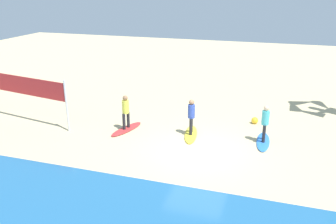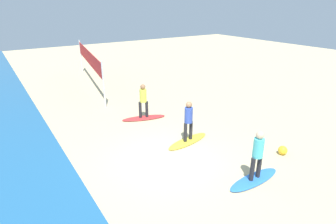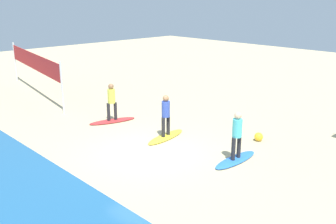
% 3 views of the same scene
% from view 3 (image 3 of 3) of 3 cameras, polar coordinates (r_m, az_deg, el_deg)
% --- Properties ---
extents(ground_plane, '(60.00, 60.00, 0.00)m').
position_cam_3_polar(ground_plane, '(13.89, -2.69, -5.94)').
color(ground_plane, '#CCB789').
extents(surfboard_blue, '(0.62, 2.11, 0.09)m').
position_cam_3_polar(surfboard_blue, '(13.35, 9.92, -6.94)').
color(surfboard_blue, blue).
rests_on(surfboard_blue, ground).
extents(surfer_blue, '(0.32, 0.46, 1.64)m').
position_cam_3_polar(surfer_blue, '(12.99, 10.14, -2.93)').
color(surfer_blue, '#232328').
rests_on(surfer_blue, surfboard_blue).
extents(surfboard_yellow, '(0.92, 2.17, 0.09)m').
position_cam_3_polar(surfboard_yellow, '(15.22, -0.33, -3.66)').
color(surfboard_yellow, yellow).
rests_on(surfboard_yellow, ground).
extents(surfer_yellow, '(0.32, 0.46, 1.64)m').
position_cam_3_polar(surfer_yellow, '(14.91, -0.33, -0.09)').
color(surfer_yellow, '#232328').
rests_on(surfer_yellow, surfboard_yellow).
extents(surfboard_red, '(1.12, 2.17, 0.09)m').
position_cam_3_polar(surfboard_red, '(17.31, -8.19, -1.30)').
color(surfboard_red, red).
rests_on(surfboard_red, ground).
extents(surfer_red, '(0.32, 0.45, 1.64)m').
position_cam_3_polar(surfer_red, '(17.03, -8.33, 1.88)').
color(surfer_red, '#232328').
rests_on(surfer_red, surfboard_red).
extents(volleyball_net, '(8.97, 1.63, 2.50)m').
position_cam_3_polar(volleyball_net, '(22.76, -19.17, 6.81)').
color(volleyball_net, silver).
rests_on(volleyball_net, ground).
extents(beach_ball, '(0.33, 0.33, 0.33)m').
position_cam_3_polar(beach_ball, '(15.27, 13.21, -3.58)').
color(beach_ball, yellow).
rests_on(beach_ball, ground).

